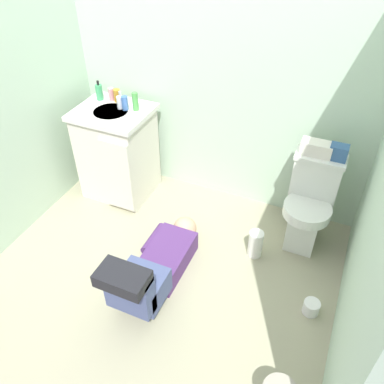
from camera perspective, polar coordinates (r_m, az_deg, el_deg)
name	(u,v)px	position (r m, az deg, el deg)	size (l,w,h in m)	color
ground_plane	(166,267)	(3.11, -3.66, -10.58)	(2.97, 3.00, 0.04)	#9E9A7D
wall_back	(221,62)	(3.18, 4.17, 17.89)	(2.63, 0.08, 2.40)	#B4D0B5
toilet	(309,204)	(3.16, 16.31, -1.62)	(0.36, 0.46, 0.75)	silver
vanity_cabinet	(118,152)	(3.56, -10.49, 5.59)	(0.60, 0.53, 0.82)	beige
faucet	(120,97)	(3.44, -10.13, 13.12)	(0.02, 0.02, 0.10)	silver
person_plumber	(154,267)	(2.86, -5.44, -10.58)	(0.39, 1.06, 0.52)	#512D6B
tissue_box	(317,148)	(2.98, 17.27, 5.96)	(0.22, 0.11, 0.10)	silver
toiletry_bag	(339,152)	(2.98, 20.10, 5.31)	(0.12, 0.09, 0.11)	#33598C
soap_dispenser	(99,92)	(3.52, -13.04, 13.66)	(0.06, 0.06, 0.17)	#3FA163
bottle_pink	(111,94)	(3.49, -11.37, 13.45)	(0.05, 0.05, 0.11)	#D5939C
bottle_amber	(117,95)	(3.47, -10.59, 13.32)	(0.05, 0.05, 0.11)	#BF8527
bottle_clear	(120,103)	(3.35, -10.23, 12.39)	(0.05, 0.05, 0.10)	silver
bottle_blue	(125,103)	(3.32, -9.51, 12.35)	(0.05, 0.05, 0.11)	#406BB4
bottle_green	(135,101)	(3.30, -8.06, 12.61)	(0.05, 0.05, 0.15)	#4DA34A
paper_towel_roll	(255,244)	(3.12, 8.99, -7.27)	(0.11, 0.11, 0.23)	white
toilet_paper_roll	(311,307)	(2.91, 16.55, -15.43)	(0.11, 0.11, 0.10)	white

